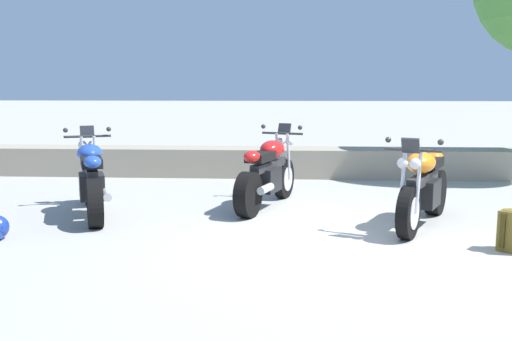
# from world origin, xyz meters

# --- Properties ---
(ground_plane) EXTENTS (120.00, 120.00, 0.00)m
(ground_plane) POSITION_xyz_m (0.00, 0.00, 0.00)
(ground_plane) COLOR #A3A099
(stone_wall) EXTENTS (36.00, 0.80, 0.55)m
(stone_wall) POSITION_xyz_m (0.00, 4.80, 0.28)
(stone_wall) COLOR gray
(stone_wall) RESTS_ON ground
(motorcycle_blue_near_left) EXTENTS (1.03, 1.97, 1.18)m
(motorcycle_blue_near_left) POSITION_xyz_m (-3.48, 1.29, 0.49)
(motorcycle_blue_near_left) COLOR black
(motorcycle_blue_near_left) RESTS_ON ground
(motorcycle_red_centre) EXTENTS (0.94, 2.00, 1.18)m
(motorcycle_red_centre) POSITION_xyz_m (-1.09, 1.97, 0.49)
(motorcycle_red_centre) COLOR black
(motorcycle_red_centre) RESTS_ON ground
(motorcycle_orange_far_right) EXTENTS (1.12, 1.92, 1.18)m
(motorcycle_orange_far_right) POSITION_xyz_m (0.90, 0.94, 0.49)
(motorcycle_orange_far_right) COLOR black
(motorcycle_orange_far_right) RESTS_ON ground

